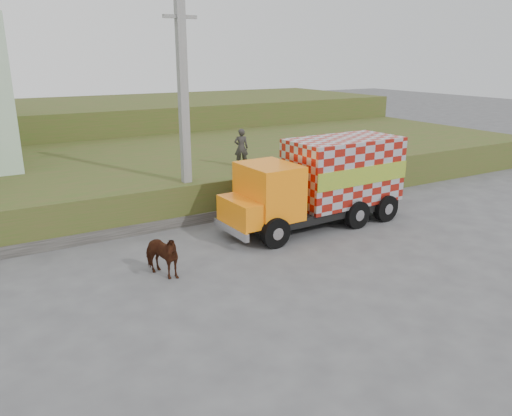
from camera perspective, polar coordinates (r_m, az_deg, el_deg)
ground at (r=15.55m, az=2.35°, el=-5.50°), size 120.00×120.00×0.00m
embankment at (r=23.98m, az=-10.62°, el=4.21°), size 40.00×12.00×1.50m
embankment_far at (r=35.23m, az=-17.48°, el=9.01°), size 40.00×12.00×3.00m
retaining_strip at (r=18.20m, az=-10.16°, el=-1.67°), size 16.00×0.50×0.40m
utility_pole at (r=18.10m, az=-8.24°, el=10.91°), size 1.20×0.30×8.00m
cargo_truck at (r=18.18m, az=7.66°, el=3.00°), size 7.02×2.65×3.10m
cow at (r=14.19m, az=-10.90°, el=-5.29°), size 1.21×1.66×1.28m
pedestrian at (r=20.81m, az=-1.70°, el=6.90°), size 0.69×0.59×1.59m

